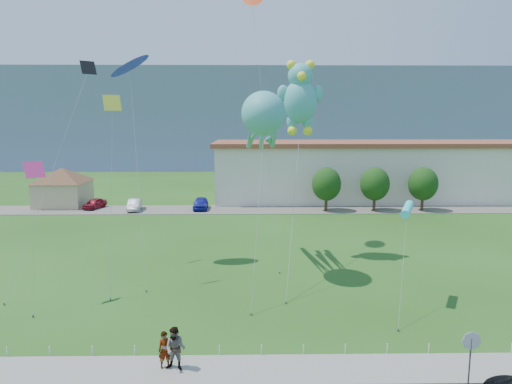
% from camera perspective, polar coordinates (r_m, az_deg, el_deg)
% --- Properties ---
extents(ground, '(160.00, 160.00, 0.00)m').
position_cam_1_polar(ground, '(24.16, -1.89, -18.19)').
color(ground, '#214914').
rests_on(ground, ground).
extents(sidewalk, '(80.00, 2.50, 0.10)m').
position_cam_1_polar(sidewalk, '(21.72, -2.02, -21.36)').
color(sidewalk, gray).
rests_on(sidewalk, ground).
extents(parking_strip, '(70.00, 6.00, 0.06)m').
position_cam_1_polar(parking_strip, '(57.58, -1.31, -2.21)').
color(parking_strip, '#59544C').
rests_on(parking_strip, ground).
extents(hill_ridge, '(160.00, 50.00, 25.00)m').
position_cam_1_polar(hill_ridge, '(141.55, -1.10, 9.34)').
color(hill_ridge, slate).
rests_on(hill_ridge, ground).
extents(pavilion, '(9.20, 9.20, 5.00)m').
position_cam_1_polar(pavilion, '(64.84, -23.03, 1.01)').
color(pavilion, tan).
rests_on(pavilion, ground).
extents(warehouse, '(61.00, 15.00, 8.20)m').
position_cam_1_polar(warehouse, '(70.69, 20.33, 2.64)').
color(warehouse, beige).
rests_on(warehouse, ground).
extents(stop_sign, '(0.80, 0.07, 2.50)m').
position_cam_1_polar(stop_sign, '(21.57, 25.28, -17.01)').
color(stop_sign, slate).
rests_on(stop_sign, ground).
extents(rope_fence, '(26.05, 0.05, 0.50)m').
position_cam_1_polar(rope_fence, '(22.89, -1.95, -19.10)').
color(rope_fence, white).
rests_on(rope_fence, ground).
extents(tree_near, '(3.60, 3.60, 5.47)m').
position_cam_1_polar(tree_near, '(56.87, 8.80, 0.98)').
color(tree_near, '#3F2B19').
rests_on(tree_near, ground).
extents(tree_mid, '(3.60, 3.60, 5.47)m').
position_cam_1_polar(tree_mid, '(58.18, 14.63, 0.98)').
color(tree_mid, '#3F2B19').
rests_on(tree_mid, ground).
extents(tree_far, '(3.60, 3.60, 5.47)m').
position_cam_1_polar(tree_far, '(60.07, 20.16, 0.96)').
color(tree_far, '#3F2B19').
rests_on(tree_far, ground).
extents(pedestrian_left, '(0.72, 0.61, 1.67)m').
position_cam_1_polar(pedestrian_left, '(21.79, -11.31, -18.76)').
color(pedestrian_left, gray).
rests_on(pedestrian_left, sidewalk).
extents(pedestrian_right, '(1.10, 0.95, 1.95)m').
position_cam_1_polar(pedestrian_right, '(21.48, -10.04, -18.73)').
color(pedestrian_right, gray).
rests_on(pedestrian_right, sidewalk).
extents(parked_car_red, '(2.49, 4.04, 1.28)m').
position_cam_1_polar(parked_car_red, '(61.65, -19.54, -1.35)').
color(parked_car_red, maroon).
rests_on(parked_car_red, parking_strip).
extents(parked_car_silver, '(1.88, 4.28, 1.37)m').
position_cam_1_polar(parked_car_silver, '(58.89, -14.96, -1.55)').
color(parked_car_silver, '#B9B9C0').
rests_on(parked_car_silver, parking_strip).
extents(parked_car_blue, '(1.88, 4.45, 1.50)m').
position_cam_1_polar(parked_car_blue, '(58.04, -6.93, -1.40)').
color(parked_car_blue, '#1B1E98').
rests_on(parked_car_blue, parking_strip).
extents(octopus_kite, '(3.01, 12.85, 13.03)m').
position_cam_1_polar(octopus_kite, '(32.37, 0.88, 8.67)').
color(octopus_kite, '#44AAA1').
rests_on(octopus_kite, ground).
extents(teddy_bear_kite, '(3.69, 11.37, 15.72)m').
position_cam_1_polar(teddy_bear_kite, '(36.78, 5.55, 11.87)').
color(teddy_bear_kite, '#44AAA1').
rests_on(teddy_bear_kite, ground).
extents(small_kite_yellow, '(1.29, 4.26, 12.62)m').
position_cam_1_polar(small_kite_yellow, '(31.42, -17.56, 8.06)').
color(small_kite_yellow, yellow).
rests_on(small_kite_yellow, ground).
extents(small_kite_orange, '(2.86, 9.32, 22.05)m').
position_cam_1_polar(small_kite_orange, '(41.46, -0.39, 22.41)').
color(small_kite_orange, '#CB4116').
rests_on(small_kite_orange, ground).
extents(small_kite_black, '(3.43, 9.77, 15.43)m').
position_cam_1_polar(small_kite_black, '(36.45, -21.29, 11.27)').
color(small_kite_black, black).
rests_on(small_kite_black, ground).
extents(small_kite_cyan, '(1.92, 5.25, 6.23)m').
position_cam_1_polar(small_kite_cyan, '(28.70, 18.38, -2.13)').
color(small_kite_cyan, '#31DFDD').
rests_on(small_kite_cyan, ground).
extents(small_kite_pink, '(1.29, 3.30, 8.58)m').
position_cam_1_polar(small_kite_pink, '(30.04, -26.00, 1.06)').
color(small_kite_pink, '#DA307D').
rests_on(small_kite_pink, ground).
extents(small_kite_blue, '(3.18, 7.65, 15.80)m').
position_cam_1_polar(small_kite_blue, '(36.48, -15.47, 14.46)').
color(small_kite_blue, '#262BD9').
rests_on(small_kite_blue, ground).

